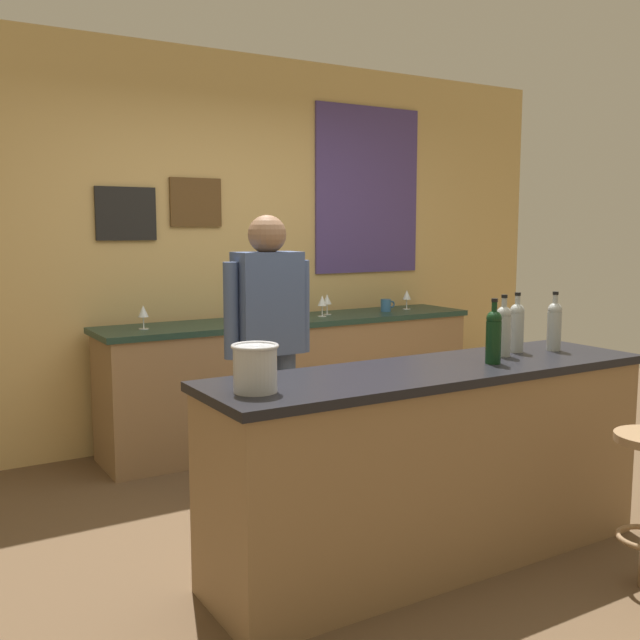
# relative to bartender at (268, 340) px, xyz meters

# --- Properties ---
(ground_plane) EXTENTS (10.00, 10.00, 0.00)m
(ground_plane) POSITION_rel_bartender_xyz_m (0.33, -0.63, -0.94)
(ground_plane) COLOR brown
(back_wall) EXTENTS (6.00, 0.09, 2.80)m
(back_wall) POSITION_rel_bartender_xyz_m (0.35, 1.40, 0.48)
(back_wall) COLOR tan
(back_wall) RESTS_ON ground_plane
(bar_counter) EXTENTS (2.20, 0.60, 0.92)m
(bar_counter) POSITION_rel_bartender_xyz_m (0.33, -1.03, -0.47)
(bar_counter) COLOR olive
(bar_counter) RESTS_ON ground_plane
(side_counter) EXTENTS (2.84, 0.56, 0.90)m
(side_counter) POSITION_rel_bartender_xyz_m (0.73, 1.02, -0.48)
(side_counter) COLOR olive
(side_counter) RESTS_ON ground_plane
(bartender) EXTENTS (0.52, 0.21, 1.62)m
(bartender) POSITION_rel_bartender_xyz_m (0.00, 0.00, 0.00)
(bartender) COLOR #384766
(bartender) RESTS_ON ground_plane
(wine_bottle_a) EXTENTS (0.07, 0.07, 0.31)m
(wine_bottle_a) POSITION_rel_bartender_xyz_m (0.62, -1.10, 0.12)
(wine_bottle_a) COLOR black
(wine_bottle_a) RESTS_ON bar_counter
(wine_bottle_b) EXTENTS (0.07, 0.07, 0.31)m
(wine_bottle_b) POSITION_rel_bartender_xyz_m (0.80, -0.98, 0.12)
(wine_bottle_b) COLOR #999E99
(wine_bottle_b) RESTS_ON bar_counter
(wine_bottle_c) EXTENTS (0.07, 0.07, 0.31)m
(wine_bottle_c) POSITION_rel_bartender_xyz_m (0.95, -0.93, 0.12)
(wine_bottle_c) COLOR #999E99
(wine_bottle_c) RESTS_ON bar_counter
(wine_bottle_d) EXTENTS (0.07, 0.07, 0.31)m
(wine_bottle_d) POSITION_rel_bartender_xyz_m (1.15, -0.99, 0.12)
(wine_bottle_d) COLOR #999E99
(wine_bottle_d) RESTS_ON bar_counter
(ice_bucket) EXTENTS (0.19, 0.19, 0.19)m
(ice_bucket) POSITION_rel_bartender_xyz_m (-0.59, -1.06, 0.08)
(ice_bucket) COLOR #B7BABF
(ice_bucket) RESTS_ON bar_counter
(wine_glass_a) EXTENTS (0.07, 0.07, 0.16)m
(wine_glass_a) POSITION_rel_bartender_xyz_m (-0.38, 1.02, 0.07)
(wine_glass_a) COLOR silver
(wine_glass_a) RESTS_ON side_counter
(wine_glass_b) EXTENTS (0.07, 0.07, 0.16)m
(wine_glass_b) POSITION_rel_bartender_xyz_m (0.47, 0.97, 0.07)
(wine_glass_b) COLOR silver
(wine_glass_b) RESTS_ON side_counter
(wine_glass_c) EXTENTS (0.07, 0.07, 0.16)m
(wine_glass_c) POSITION_rel_bartender_xyz_m (0.95, 1.00, 0.07)
(wine_glass_c) COLOR silver
(wine_glass_c) RESTS_ON side_counter
(wine_glass_d) EXTENTS (0.07, 0.07, 0.16)m
(wine_glass_d) POSITION_rel_bartender_xyz_m (1.04, 1.07, 0.07)
(wine_glass_d) COLOR silver
(wine_glass_d) RESTS_ON side_counter
(wine_glass_e) EXTENTS (0.07, 0.07, 0.16)m
(wine_glass_e) POSITION_rel_bartender_xyz_m (1.78, 1.06, 0.07)
(wine_glass_e) COLOR silver
(wine_glass_e) RESTS_ON side_counter
(coffee_mug) EXTENTS (0.12, 0.08, 0.09)m
(coffee_mug) POSITION_rel_bartender_xyz_m (1.56, 1.02, 0.01)
(coffee_mug) COLOR #336699
(coffee_mug) RESTS_ON side_counter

